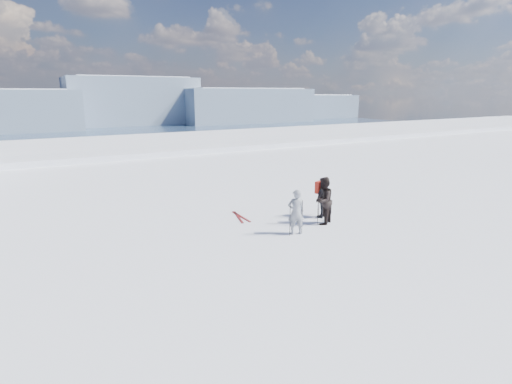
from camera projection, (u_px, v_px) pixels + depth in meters
lake_basin at (141, 209)px, 41.43m from camera, size 820.00×820.00×71.62m
far_mountain_range at (66, 105)px, 413.60m from camera, size 770.00×110.00×53.00m
skier_grey at (296, 212)px, 15.12m from camera, size 0.75×0.62×1.75m
skier_dark at (323, 201)px, 16.27m from camera, size 1.20×1.12×1.97m
skier_pack at (323, 198)px, 17.17m from camera, size 1.07×0.68×1.69m
backpack at (320, 172)px, 17.07m from camera, size 0.40×0.30×0.52m
ski_poles at (315, 210)px, 16.18m from camera, size 2.91×1.23×1.32m
skis_loose at (240, 217)px, 17.38m from camera, size 0.53×1.70×0.03m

